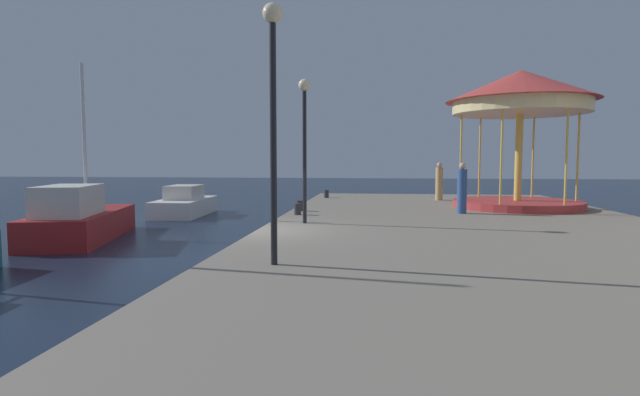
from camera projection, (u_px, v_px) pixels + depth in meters
ground_plane at (258, 258)px, 13.80m from camera, size 120.00×120.00×0.00m
quay_dock at (482, 248)px, 13.05m from camera, size 12.13×29.82×0.80m
sailboat_red at (79, 219)px, 16.75m from camera, size 3.50×6.15×6.08m
motorboat_white at (185, 204)px, 24.31m from camera, size 2.30×4.88×1.48m
carousel at (520, 105)px, 19.59m from camera, size 5.81×5.81×5.47m
lamp_post_near_edge at (273, 90)px, 8.89m from camera, size 0.36×0.36×4.72m
lamp_post_mid_promenade at (304, 125)px, 14.85m from camera, size 0.36×0.36×4.34m
bollard_north at (300, 206)px, 18.67m from camera, size 0.24×0.24×0.40m
bollard_south at (298, 209)px, 17.36m from camera, size 0.24×0.24×0.40m
bollard_center at (326, 194)px, 25.13m from camera, size 0.24×0.24×0.40m
person_near_carousel at (439, 182)px, 23.62m from camera, size 0.34×0.34×1.80m
person_mid_promenade at (462, 190)px, 17.76m from camera, size 0.34×0.34×1.83m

